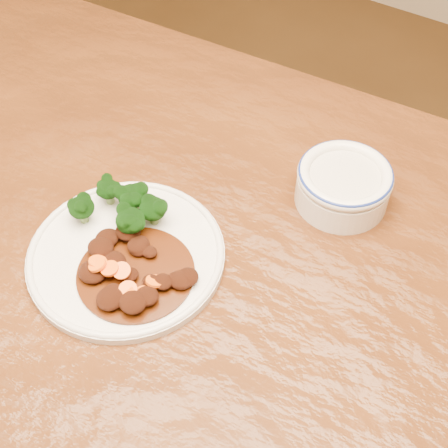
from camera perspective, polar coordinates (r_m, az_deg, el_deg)
The scene contains 5 objects.
dining_table at distance 0.86m, azimuth -0.82°, elevation -7.97°, with size 1.55×0.98×0.75m.
dinner_plate at distance 0.82m, azimuth -8.94°, elevation -2.77°, with size 0.26×0.26×0.02m.
broccoli_florets at distance 0.83m, azimuth -9.19°, elevation 1.62°, with size 0.12×0.09×0.04m.
mince_stew at distance 0.79m, azimuth -8.61°, elevation -4.12°, with size 0.15×0.15×0.03m.
dip_bowl at distance 0.87m, azimuth 10.86°, elevation 3.62°, with size 0.13×0.13×0.06m.
Camera 1 is at (0.26, -0.38, 1.40)m, focal length 50.00 mm.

